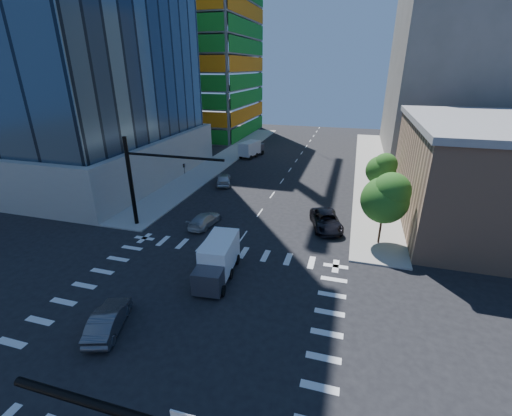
% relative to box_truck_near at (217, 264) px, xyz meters
% --- Properties ---
extents(ground, '(160.00, 160.00, 0.00)m').
position_rel_box_truck_near_xyz_m(ground, '(-0.24, -4.72, -1.27)').
color(ground, black).
rests_on(ground, ground).
extents(road_markings, '(20.00, 20.00, 0.01)m').
position_rel_box_truck_near_xyz_m(road_markings, '(-0.24, -4.72, -1.26)').
color(road_markings, silver).
rests_on(road_markings, ground).
extents(sidewalk_ne, '(5.00, 60.00, 0.15)m').
position_rel_box_truck_near_xyz_m(sidewalk_ne, '(12.26, 35.28, -1.19)').
color(sidewalk_ne, gray).
rests_on(sidewalk_ne, ground).
extents(sidewalk_nw, '(5.00, 60.00, 0.15)m').
position_rel_box_truck_near_xyz_m(sidewalk_nw, '(-12.74, 35.28, -1.19)').
color(sidewalk_nw, gray).
rests_on(sidewalk_nw, ground).
extents(construction_building, '(25.16, 34.50, 70.60)m').
position_rel_box_truck_near_xyz_m(construction_building, '(-27.66, 57.21, 23.34)').
color(construction_building, gray).
rests_on(construction_building, ground).
extents(bg_building_ne, '(24.00, 30.00, 28.00)m').
position_rel_box_truck_near_xyz_m(bg_building_ne, '(26.76, 50.28, 12.73)').
color(bg_building_ne, '#635F59').
rests_on(bg_building_ne, ground).
extents(signal_mast_nw, '(10.20, 0.40, 9.00)m').
position_rel_box_truck_near_xyz_m(signal_mast_nw, '(-10.24, 6.78, 4.23)').
color(signal_mast_nw, black).
rests_on(signal_mast_nw, sidewalk_nw).
extents(tree_south, '(4.16, 4.16, 6.82)m').
position_rel_box_truck_near_xyz_m(tree_south, '(12.39, 9.18, 3.42)').
color(tree_south, '#382316').
rests_on(tree_south, sidewalk_ne).
extents(tree_north, '(3.54, 3.52, 5.78)m').
position_rel_box_truck_near_xyz_m(tree_north, '(12.69, 21.18, 2.72)').
color(tree_north, '#382316').
rests_on(tree_north, sidewalk_ne).
extents(car_nb_far, '(4.14, 6.27, 1.60)m').
position_rel_box_truck_near_xyz_m(car_nb_far, '(7.26, 11.43, -0.47)').
color(car_nb_far, black).
rests_on(car_nb_far, ground).
extents(car_sb_near, '(2.35, 4.75, 1.33)m').
position_rel_box_truck_near_xyz_m(car_sb_near, '(-4.80, 8.49, -0.61)').
color(car_sb_near, silver).
rests_on(car_sb_near, ground).
extents(car_sb_mid, '(3.31, 5.07, 1.61)m').
position_rel_box_truck_near_xyz_m(car_sb_mid, '(-7.70, 21.50, -0.47)').
color(car_sb_mid, '#B6B9BF').
rests_on(car_sb_mid, ground).
extents(car_sb_cross, '(2.85, 4.75, 1.48)m').
position_rel_box_truck_near_xyz_m(car_sb_cross, '(-4.33, -7.12, -0.53)').
color(car_sb_cross, '#4C4C51').
rests_on(car_sb_cross, ground).
extents(box_truck_near, '(2.82, 5.66, 2.87)m').
position_rel_box_truck_near_xyz_m(box_truck_near, '(0.00, 0.00, 0.00)').
color(box_truck_near, black).
rests_on(box_truck_near, ground).
extents(box_truck_far, '(3.50, 5.79, 2.83)m').
position_rel_box_truck_near_xyz_m(box_truck_far, '(-8.56, 38.09, -0.01)').
color(box_truck_far, black).
rests_on(box_truck_far, ground).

